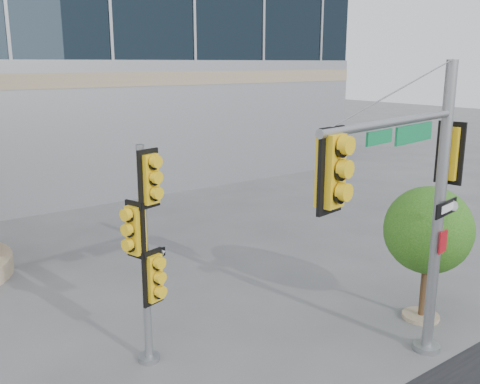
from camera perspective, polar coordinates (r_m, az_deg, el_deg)
ground at (r=11.91m, az=7.67°, el=-16.14°), size 120.00×120.00×0.00m
main_signal_pole at (r=10.16m, az=18.35°, el=0.40°), size 4.59×1.17×5.95m
secondary_signal_pole at (r=10.34m, az=-10.03°, el=-5.13°), size 0.82×0.59×4.43m
street_tree at (r=12.97m, az=19.44°, el=-4.16°), size 2.05×2.00×3.19m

